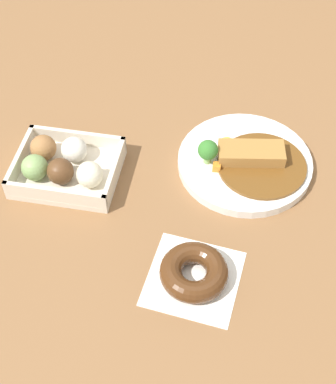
% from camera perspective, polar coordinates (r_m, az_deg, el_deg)
% --- Properties ---
extents(ground_plane, '(1.60, 1.60, 0.00)m').
position_cam_1_polar(ground_plane, '(1.02, 0.28, 0.28)').
color(ground_plane, brown).
extents(curry_plate, '(0.25, 0.25, 0.07)m').
position_cam_1_polar(curry_plate, '(1.06, 7.78, 3.09)').
color(curry_plate, white).
rests_on(curry_plate, ground_plane).
extents(donut_box, '(0.18, 0.15, 0.06)m').
position_cam_1_polar(donut_box, '(1.04, -10.42, 2.60)').
color(donut_box, beige).
rests_on(donut_box, ground_plane).
extents(chocolate_ring_donut, '(0.16, 0.16, 0.04)m').
position_cam_1_polar(chocolate_ring_donut, '(0.90, 2.61, -8.10)').
color(chocolate_ring_donut, white).
rests_on(chocolate_ring_donut, ground_plane).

